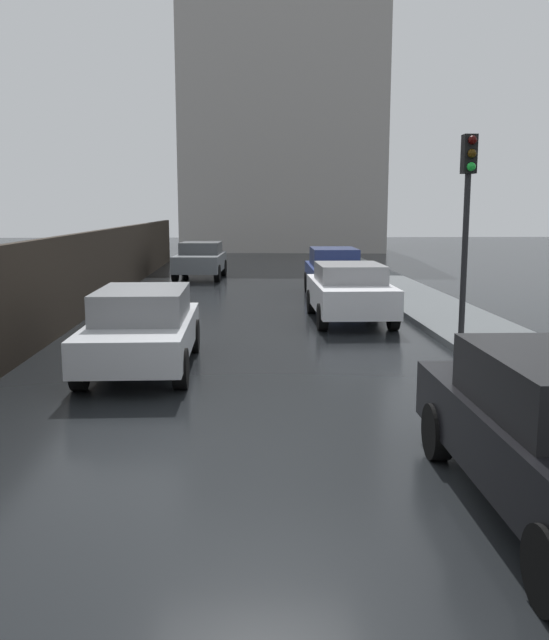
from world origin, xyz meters
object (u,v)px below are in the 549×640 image
(car_grey_mid_road, at_px, (200,260))
(traffic_light, at_px, (467,199))
(car_blue_near_kerb, at_px, (334,271))
(car_white_far_lane, at_px, (350,291))
(car_silver_far_ahead, at_px, (142,327))

(car_grey_mid_road, xyz_separation_m, traffic_light, (6.19, -14.13, 2.22))
(car_blue_near_kerb, height_order, traffic_light, traffic_light)
(car_white_far_lane, bearing_deg, car_grey_mid_road, 112.62)
(car_grey_mid_road, distance_m, car_silver_far_ahead, 15.72)
(car_blue_near_kerb, height_order, car_grey_mid_road, car_blue_near_kerb)
(car_silver_far_ahead, xyz_separation_m, car_white_far_lane, (4.41, 5.02, 0.02))
(car_blue_near_kerb, relative_size, car_white_far_lane, 1.00)
(car_silver_far_ahead, bearing_deg, car_blue_near_kerb, -115.19)
(car_white_far_lane, bearing_deg, traffic_light, -62.48)
(car_silver_far_ahead, relative_size, traffic_light, 1.04)
(car_silver_far_ahead, distance_m, traffic_light, 6.77)
(car_blue_near_kerb, height_order, car_silver_far_ahead, car_blue_near_kerb)
(car_white_far_lane, distance_m, traffic_light, 4.46)
(car_blue_near_kerb, xyz_separation_m, car_grey_mid_road, (-4.67, 5.66, -0.03))
(car_grey_mid_road, bearing_deg, car_blue_near_kerb, 133.17)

